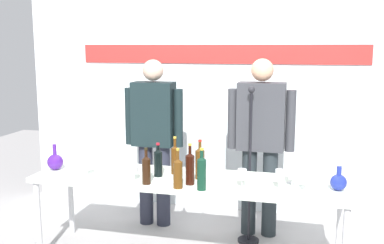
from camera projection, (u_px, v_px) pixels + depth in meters
The scene contains 23 objects.
back_wall at pixel (219, 74), 4.91m from camera, with size 4.43×0.11×3.00m.
display_table at pixel (188, 184), 3.75m from camera, with size 2.60×0.66×0.73m.
decanter_blue_left at pixel (55, 162), 3.98m from camera, with size 0.14×0.14×0.23m.
decanter_blue_right at pixel (339, 182), 3.41m from camera, with size 0.12×0.12×0.19m.
presenter_left at pixel (154, 132), 4.50m from camera, with size 0.60×0.22×1.68m.
presenter_right at pixel (261, 136), 4.24m from camera, with size 0.63×0.22×1.69m.
wine_bottle_0 at pixel (200, 162), 3.70m from camera, with size 0.08×0.08×0.33m.
wine_bottle_1 at pixel (178, 172), 3.46m from camera, with size 0.07×0.07×0.31m.
wine_bottle_2 at pixel (190, 167), 3.55m from camera, with size 0.07×0.07×0.33m.
wine_bottle_3 at pixel (158, 162), 3.77m from camera, with size 0.07×0.07×0.29m.
wine_bottle_4 at pixel (202, 172), 3.41m from camera, with size 0.07×0.07×0.33m.
wine_bottle_5 at pixel (175, 159), 3.85m from camera, with size 0.07×0.07×0.32m.
wine_bottle_6 at pixel (146, 169), 3.56m from camera, with size 0.07×0.07×0.29m.
wine_glass_left_0 at pixel (134, 168), 3.65m from camera, with size 0.06×0.06×0.15m.
wine_glass_left_1 at pixel (122, 152), 4.15m from camera, with size 0.07×0.07×0.17m.
wine_glass_left_2 at pixel (86, 163), 3.79m from camera, with size 0.07×0.07×0.15m.
wine_glass_right_0 at pixel (311, 174), 3.47m from camera, with size 0.07×0.07×0.15m.
wine_glass_right_1 at pixel (292, 175), 3.49m from camera, with size 0.07×0.07×0.14m.
wine_glass_right_2 at pixel (242, 175), 3.48m from camera, with size 0.07×0.07×0.15m.
wine_glass_right_3 at pixel (279, 175), 3.44m from camera, with size 0.06×0.06×0.16m.
wine_glass_right_4 at pixel (306, 179), 3.38m from camera, with size 0.06×0.06×0.14m.
wine_glass_right_5 at pixel (291, 170), 3.59m from camera, with size 0.06×0.06×0.16m.
microphone_stand at pixel (249, 192), 4.15m from camera, with size 0.20×0.20×1.45m.
Camera 1 is at (0.91, -3.49, 1.81)m, focal length 42.28 mm.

